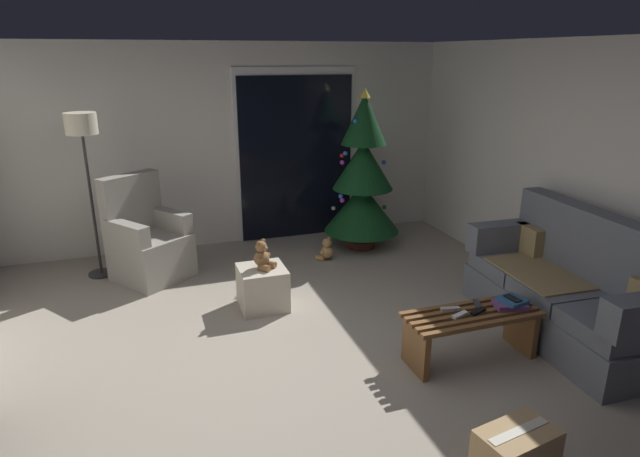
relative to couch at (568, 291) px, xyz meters
The scene contains 20 objects.
ground_plane 2.38m from the couch, behind, with size 7.00×7.00×0.00m, color #9E9384.
wall_back 4.20m from the couch, 124.29° to the left, with size 5.72×0.12×2.50m, color silver.
wall_right 1.06m from the couch, 32.04° to the left, with size 0.12×6.00×2.50m, color silver.
patio_door_frame 3.70m from the couch, 113.74° to the left, with size 1.60×0.02×2.20m, color silver.
patio_door_glass 3.68m from the couch, 113.86° to the left, with size 1.50×0.02×2.10m, color black.
couch is the anchor object (origin of this frame).
coffee_table 1.05m from the couch, behind, with size 1.10×0.40×0.41m.
remote_black 1.00m from the couch, behind, with size 0.04×0.16×0.02m, color black.
remote_graphite 0.93m from the couch, behind, with size 0.04×0.16×0.02m, color #333338.
remote_silver 1.18m from the couch, behind, with size 0.04×0.16×0.02m, color #ADADB2.
remote_white 1.17m from the couch, behind, with size 0.04×0.16×0.02m, color silver.
book_stack 0.70m from the couch, behind, with size 0.28×0.23×0.07m.
cell_phone 0.69m from the couch, behind, with size 0.07×0.14×0.01m, color black.
christmas_tree 2.77m from the couch, 107.62° to the left, with size 0.94×0.94×1.98m.
armchair 4.21m from the couch, 144.13° to the left, with size 0.95×0.96×1.13m.
floor_lamp 4.90m from the couch, 145.39° to the left, with size 0.32×0.32×1.78m.
ottoman 2.76m from the couch, 150.71° to the left, with size 0.44×0.44×0.41m, color beige.
teddy_bear_chestnut 2.74m from the couch, 150.78° to the left, with size 0.21×0.21×0.29m.
teddy_bear_honey_by_tree 2.72m from the couch, 121.20° to the left, with size 0.21×0.22×0.29m.
cardboard_box_taped_mid_floor 2.01m from the couch, 139.98° to the right, with size 0.50×0.34×0.34m.
Camera 1 is at (-1.07, -3.60, 2.35)m, focal length 29.75 mm.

